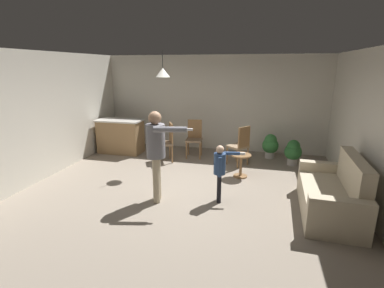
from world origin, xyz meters
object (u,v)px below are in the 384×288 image
(couch_floral, at_px, (333,195))
(dining_chair_near_wall, at_px, (240,144))
(dining_chair_centre_back, at_px, (194,137))
(potted_plant_by_wall, at_px, (293,151))
(side_table_by_couch, at_px, (241,163))
(dining_chair_by_counter, at_px, (167,141))
(spare_remote_on_table, at_px, (241,154))
(potted_plant_corner, at_px, (270,145))
(kitchen_counter, at_px, (121,136))
(person_child, at_px, (220,167))
(person_adult, at_px, (157,147))

(couch_floral, xyz_separation_m, dining_chair_near_wall, (-1.70, 2.04, 0.21))
(dining_chair_centre_back, relative_size, potted_plant_by_wall, 1.56)
(side_table_by_couch, xyz_separation_m, dining_chair_centre_back, (-1.35, 1.20, 0.22))
(dining_chair_centre_back, bearing_deg, dining_chair_near_wall, 153.39)
(couch_floral, height_order, dining_chair_near_wall, same)
(dining_chair_by_counter, xyz_separation_m, spare_remote_on_table, (1.93, -0.67, -0.01))
(dining_chair_near_wall, relative_size, potted_plant_corner, 1.53)
(potted_plant_by_wall, xyz_separation_m, spare_remote_on_table, (-1.19, -1.15, 0.19))
(kitchen_counter, bearing_deg, person_child, -36.68)
(dining_chair_by_counter, relative_size, potted_plant_by_wall, 1.56)
(kitchen_counter, relative_size, potted_plant_corner, 1.93)
(person_child, height_order, dining_chair_by_counter, person_child)
(spare_remote_on_table, bearing_deg, person_adult, -132.11)
(potted_plant_corner, bearing_deg, person_adult, -123.06)
(dining_chair_near_wall, height_order, potted_plant_corner, dining_chair_near_wall)
(dining_chair_by_counter, distance_m, dining_chair_near_wall, 1.85)
(side_table_by_couch, relative_size, potted_plant_corner, 0.80)
(dining_chair_by_counter, relative_size, dining_chair_centre_back, 1.00)
(dining_chair_centre_back, bearing_deg, person_child, 106.39)
(couch_floral, relative_size, potted_plant_by_wall, 2.86)
(dining_chair_by_counter, bearing_deg, potted_plant_by_wall, -109.09)
(dining_chair_near_wall, bearing_deg, potted_plant_corner, -4.71)
(potted_plant_corner, xyz_separation_m, potted_plant_by_wall, (0.54, -0.44, -0.01))
(dining_chair_centre_back, bearing_deg, couch_floral, 133.00)
(kitchen_counter, xyz_separation_m, dining_chair_by_counter, (1.52, -0.43, 0.07))
(person_adult, relative_size, dining_chair_near_wall, 1.65)
(person_child, distance_m, potted_plant_corner, 3.02)
(dining_chair_by_counter, bearing_deg, dining_chair_near_wall, -114.41)
(kitchen_counter, distance_m, person_adult, 3.39)
(dining_chair_by_counter, relative_size, dining_chair_near_wall, 1.00)
(person_child, bearing_deg, side_table_by_couch, 159.02)
(dining_chair_by_counter, xyz_separation_m, potted_plant_by_wall, (3.13, 0.48, -0.19))
(couch_floral, height_order, dining_chair_by_counter, same)
(dining_chair_near_wall, bearing_deg, dining_chair_centre_back, 107.94)
(couch_floral, xyz_separation_m, dining_chair_by_counter, (-3.55, 1.93, 0.21))
(dining_chair_by_counter, relative_size, potted_plant_corner, 1.53)
(person_adult, relative_size, potted_plant_corner, 2.52)
(spare_remote_on_table, bearing_deg, potted_plant_corner, 67.66)
(person_adult, height_order, spare_remote_on_table, person_adult)
(person_child, relative_size, spare_remote_on_table, 8.14)
(dining_chair_centre_back, xyz_separation_m, spare_remote_on_table, (1.34, -1.23, -0.01))
(person_adult, xyz_separation_m, spare_remote_on_table, (1.36, 1.51, -0.49))
(kitchen_counter, bearing_deg, side_table_by_couch, -17.14)
(dining_chair_by_counter, relative_size, spare_remote_on_table, 7.69)
(person_adult, xyz_separation_m, dining_chair_centre_back, (0.02, 2.74, -0.48))
(side_table_by_couch, bearing_deg, potted_plant_corner, 67.35)
(kitchen_counter, distance_m, potted_plant_corner, 4.14)
(kitchen_counter, bearing_deg, potted_plant_by_wall, 0.61)
(side_table_by_couch, xyz_separation_m, dining_chair_by_counter, (-1.94, 0.64, 0.22))
(person_child, bearing_deg, dining_chair_by_counter, -148.71)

